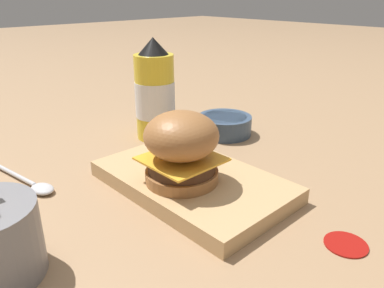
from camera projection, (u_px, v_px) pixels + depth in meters
name	position (u px, v px, depth m)	size (l,w,h in m)	color
ground_plane	(192.00, 166.00, 0.66)	(6.00, 6.00, 0.00)	#9E7A56
serving_board	(192.00, 181.00, 0.58)	(0.30, 0.18, 0.02)	tan
burger	(181.00, 147.00, 0.53)	(0.11, 0.11, 0.11)	#9E6638
ketchup_bottle	(155.00, 94.00, 0.75)	(0.08, 0.08, 0.20)	yellow
side_bowl	(225.00, 124.00, 0.80)	(0.11, 0.11, 0.04)	#384C66
spoon	(31.00, 183.00, 0.59)	(0.19, 0.05, 0.01)	silver
ketchup_puddle	(346.00, 244.00, 0.45)	(0.05, 0.05, 0.00)	#9E140F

